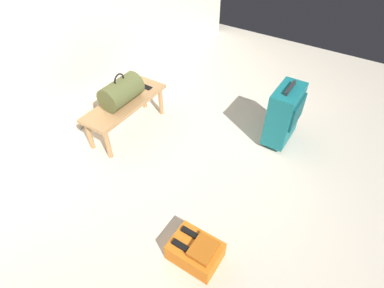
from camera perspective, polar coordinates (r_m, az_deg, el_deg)
ground_plane at (r=3.08m, az=2.99°, el=-4.89°), size 6.60×6.60×0.00m
bench at (r=3.40m, az=-12.25°, el=6.94°), size 1.00×0.36×0.39m
duffel_bag_olive at (r=3.28m, az=-12.98°, el=9.45°), size 0.44×0.26×0.34m
cell_phone at (r=3.55m, az=-8.59°, el=10.44°), size 0.07×0.14×0.01m
suitcase_upright_teal at (r=3.31m, az=16.70°, el=5.32°), size 0.45×0.26×0.69m
backpack_orange at (r=2.47m, az=0.70°, el=-19.21°), size 0.28×0.38×0.21m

